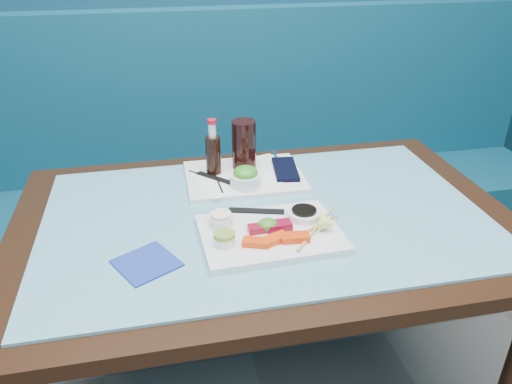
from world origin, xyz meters
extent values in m
cube|color=navy|center=(0.00, 2.22, 0.23)|extent=(3.00, 0.55, 0.45)
cube|color=navy|center=(0.00, 2.44, 0.70)|extent=(3.00, 0.12, 0.95)
cube|color=black|center=(0.00, 1.45, 0.73)|extent=(1.40, 0.90, 0.04)
cylinder|color=black|center=(0.62, 1.08, 0.35)|extent=(0.06, 0.06, 0.71)
cylinder|color=black|center=(-0.62, 1.82, 0.35)|extent=(0.06, 0.06, 0.71)
cylinder|color=black|center=(0.62, 1.82, 0.35)|extent=(0.06, 0.06, 0.71)
cube|color=#5FA7BE|center=(0.00, 1.45, 0.75)|extent=(1.22, 0.76, 0.01)
cube|color=white|center=(-0.01, 1.33, 0.77)|extent=(0.37, 0.27, 0.02)
cube|color=#EB3B09|center=(-0.06, 1.28, 0.78)|extent=(0.07, 0.05, 0.02)
cube|color=#F34009|center=(-0.01, 1.28, 0.78)|extent=(0.07, 0.05, 0.02)
cube|color=#E53909|center=(0.04, 1.28, 0.79)|extent=(0.07, 0.04, 0.02)
cube|color=maroon|center=(-0.04, 1.34, 0.78)|extent=(0.05, 0.03, 0.02)
cube|color=maroon|center=(0.01, 1.34, 0.79)|extent=(0.06, 0.04, 0.02)
ellipsoid|color=#3B7E1D|center=(-0.02, 1.34, 0.79)|extent=(0.06, 0.06, 0.03)
cylinder|color=white|center=(-0.14, 1.30, 0.79)|extent=(0.06, 0.06, 0.02)
cylinder|color=olive|center=(-0.14, 1.30, 0.80)|extent=(0.06, 0.06, 0.01)
cylinder|color=white|center=(-0.13, 1.39, 0.79)|extent=(0.07, 0.07, 0.02)
cylinder|color=#FFE8D1|center=(-0.13, 1.39, 0.81)|extent=(0.07, 0.07, 0.01)
cylinder|color=white|center=(0.09, 1.38, 0.79)|extent=(0.11, 0.11, 0.02)
cylinder|color=black|center=(0.09, 1.38, 0.80)|extent=(0.07, 0.07, 0.01)
cone|color=#F6FC77|center=(0.13, 1.30, 0.80)|extent=(0.06, 0.06, 0.05)
cube|color=black|center=(-0.03, 1.44, 0.78)|extent=(0.16, 0.07, 0.00)
cylinder|color=tan|center=(0.10, 1.32, 0.78)|extent=(0.18, 0.10, 0.01)
cylinder|color=tan|center=(0.11, 1.32, 0.78)|extent=(0.16, 0.19, 0.01)
cube|color=white|center=(-0.02, 1.68, 0.76)|extent=(0.37, 0.28, 0.01)
cube|color=white|center=(-0.02, 1.68, 0.77)|extent=(0.35, 0.29, 0.00)
cylinder|color=white|center=(-0.03, 1.61, 0.79)|extent=(0.13, 0.13, 0.04)
ellipsoid|color=#359021|center=(-0.03, 1.61, 0.82)|extent=(0.09, 0.09, 0.04)
cylinder|color=black|center=(-0.01, 1.74, 0.85)|extent=(0.10, 0.10, 0.16)
cube|color=black|center=(0.12, 1.68, 0.78)|extent=(0.09, 0.17, 0.01)
cylinder|color=white|center=(0.11, 1.79, 0.78)|extent=(0.01, 0.09, 0.01)
cylinder|color=black|center=(-0.11, 1.67, 0.77)|extent=(0.15, 0.14, 0.01)
cylinder|color=black|center=(-0.11, 1.67, 0.77)|extent=(0.01, 0.20, 0.01)
cube|color=black|center=(-0.11, 1.67, 0.77)|extent=(0.12, 0.12, 0.00)
cylinder|color=black|center=(-0.11, 1.72, 0.83)|extent=(0.06, 0.06, 0.14)
cylinder|color=silver|center=(-0.11, 1.72, 0.92)|extent=(0.03, 0.03, 0.05)
cylinder|color=red|center=(-0.11, 1.72, 0.95)|extent=(0.04, 0.04, 0.01)
cube|color=#1B3397|center=(-0.33, 1.28, 0.76)|extent=(0.18, 0.18, 0.01)
camera|label=1|loc=(-0.27, 0.27, 1.47)|focal=35.00mm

